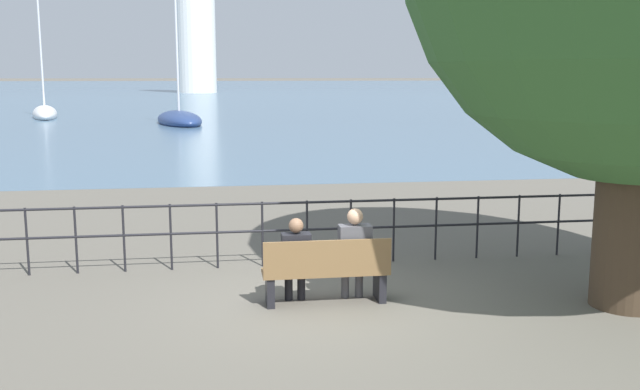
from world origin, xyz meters
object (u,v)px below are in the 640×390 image
object	(u,v)px
seated_person_right	(354,250)
harbor_lighthouse	(195,6)
seated_person_left	(296,256)
park_bench	(326,272)
sailboat_0	(45,113)
sailboat_2	(179,120)

from	to	relation	value
seated_person_right	harbor_lighthouse	distance (m)	110.45
seated_person_left	park_bench	bearing A→B (deg)	-11.39
seated_person_left	seated_person_right	xyz separation A→B (m)	(0.79, -0.01, 0.06)
seated_person_left	sailboat_0	size ratio (longest dim) A/B	0.11
seated_person_left	seated_person_right	distance (m)	0.79
park_bench	sailboat_2	world-z (taller)	sailboat_2
seated_person_left	seated_person_right	size ratio (longest dim) A/B	0.92
park_bench	sailboat_2	xyz separation A→B (m)	(-3.59, 35.58, -0.17)
sailboat_0	harbor_lighthouse	size ratio (longest dim) A/B	0.37
park_bench	sailboat_0	bearing A→B (deg)	106.90
seated_person_right	harbor_lighthouse	xyz separation A→B (m)	(-4.54, 109.59, 13.01)
seated_person_left	harbor_lighthouse	distance (m)	110.42
seated_person_right	sailboat_2	size ratio (longest dim) A/B	0.15
seated_person_right	sailboat_2	xyz separation A→B (m)	(-3.99, 35.51, -0.44)
sailboat_2	seated_person_left	bearing A→B (deg)	-97.65
seated_person_left	harbor_lighthouse	size ratio (longest dim) A/B	0.04
seated_person_right	harbor_lighthouse	bearing A→B (deg)	92.37
seated_person_left	sailboat_2	size ratio (longest dim) A/B	0.14
harbor_lighthouse	sailboat_0	bearing A→B (deg)	-97.95
park_bench	harbor_lighthouse	distance (m)	110.54
park_bench	harbor_lighthouse	bearing A→B (deg)	92.16
seated_person_right	sailboat_0	xyz separation A→B (m)	(-13.72, 43.78, -0.40)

